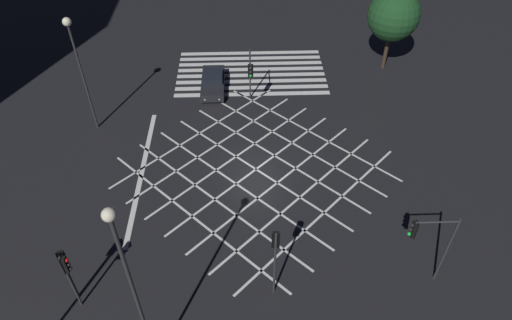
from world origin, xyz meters
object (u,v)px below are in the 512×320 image
object	(u,v)px
street_lamp_far	(130,278)
traffic_light_nw_main	(430,238)
traffic_light_median_north	(275,251)
traffic_light_ne_cross	(65,265)
waiting_car	(213,82)
street_tree_near	(394,15)
street_lamp_west	(76,52)
traffic_light_median_south	(250,71)
traffic_light_ne_main	(68,272)

from	to	relation	value
street_lamp_far	traffic_light_nw_main	bearing A→B (deg)	-163.16
traffic_light_median_north	traffic_light_ne_cross	world-z (taller)	traffic_light_median_north
street_lamp_far	waiting_car	bearing A→B (deg)	-94.63
traffic_light_median_north	traffic_light_nw_main	bearing A→B (deg)	-86.97
traffic_light_nw_main	street_tree_near	size ratio (longest dim) A/B	0.69
traffic_light_median_north	street_lamp_west	world-z (taller)	street_lamp_west
street_lamp_west	street_lamp_far	size ratio (longest dim) A/B	0.82
traffic_light_nw_main	street_lamp_far	world-z (taller)	street_lamp_far
traffic_light_median_south	street_lamp_far	world-z (taller)	street_lamp_far
traffic_light_median_north	traffic_light_median_south	world-z (taller)	traffic_light_median_north
waiting_car	traffic_light_ne_cross	bearing A→B (deg)	-18.35
traffic_light_nw_main	street_lamp_west	size ratio (longest dim) A/B	0.56
street_lamp_west	traffic_light_ne_cross	bearing A→B (deg)	98.68
traffic_light_median_south	street_lamp_west	distance (m)	11.24
traffic_light_ne_main	street_lamp_west	size ratio (longest dim) A/B	0.46
traffic_light_median_north	street_lamp_far	size ratio (longest dim) A/B	0.45
traffic_light_ne_cross	traffic_light_nw_main	xyz separation A→B (m)	(-16.30, -0.28, 0.86)
traffic_light_nw_main	traffic_light_ne_cross	bearing A→B (deg)	0.97
waiting_car	street_lamp_west	bearing A→B (deg)	-60.03
traffic_light_median_south	street_lamp_far	xyz separation A→B (m)	(4.51, 18.67, 3.35)
street_lamp_far	waiting_car	xyz separation A→B (m)	(-1.71, -21.05, -5.69)
traffic_light_ne_cross	street_lamp_west	bearing A→B (deg)	8.68
traffic_light_ne_cross	waiting_car	xyz separation A→B (m)	(-5.85, -17.65, -1.79)
street_tree_near	waiting_car	distance (m)	14.62
traffic_light_median_north	waiting_car	xyz separation A→B (m)	(3.51, -17.74, -2.50)
traffic_light_median_north	waiting_car	bearing A→B (deg)	11.19
traffic_light_ne_cross	street_tree_near	xyz separation A→B (m)	(-19.68, -20.35, 2.11)
street_lamp_west	traffic_light_median_north	bearing A→B (deg)	130.71
traffic_light_ne_cross	traffic_light_nw_main	size ratio (longest dim) A/B	0.75
traffic_light_ne_cross	traffic_light_ne_main	size ratio (longest dim) A/B	0.91
traffic_light_nw_main	traffic_light_median_south	bearing A→B (deg)	-63.00
traffic_light_ne_cross	waiting_car	world-z (taller)	traffic_light_ne_cross
traffic_light_median_north	street_tree_near	bearing A→B (deg)	-26.77
traffic_light_ne_cross	street_lamp_far	bearing A→B (deg)	-129.36
traffic_light_nw_main	traffic_light_ne_main	xyz separation A→B (m)	(15.95, 0.83, -0.61)
traffic_light_median_north	street_lamp_far	xyz separation A→B (m)	(5.21, 3.31, 3.19)
traffic_light_nw_main	street_lamp_far	xyz separation A→B (m)	(12.15, 3.68, 3.05)
traffic_light_ne_cross	street_lamp_west	distance (m)	13.69
street_lamp_west	waiting_car	world-z (taller)	street_lamp_west
traffic_light_median_north	waiting_car	size ratio (longest dim) A/B	1.01
traffic_light_ne_cross	traffic_light_median_north	bearing A→B (deg)	-90.56
street_lamp_west	street_tree_near	xyz separation A→B (m)	(-21.68, -7.24, -1.25)
traffic_light_median_south	street_tree_near	distance (m)	12.23
traffic_light_median_north	street_lamp_far	distance (m)	6.95
traffic_light_ne_main	street_lamp_west	world-z (taller)	street_lamp_west
traffic_light_median_north	traffic_light_ne_main	xyz separation A→B (m)	(9.01, 0.47, -0.47)
traffic_light_nw_main	traffic_light_ne_main	world-z (taller)	traffic_light_nw_main
traffic_light_ne_cross	street_lamp_far	xyz separation A→B (m)	(-4.15, 3.40, 3.91)
traffic_light_median_south	traffic_light_ne_cross	bearing A→B (deg)	-29.58
traffic_light_median_south	traffic_light_ne_main	bearing A→B (deg)	-27.72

